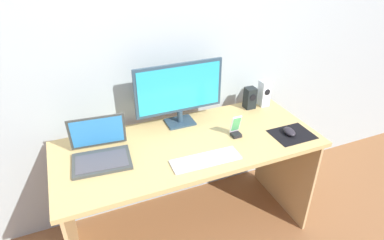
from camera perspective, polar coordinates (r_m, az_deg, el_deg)
The scene contains 11 objects.
ground_plane at distance 2.43m, azimuth -0.46°, elevation -18.65°, with size 8.00×8.00×0.00m, color brown.
wall_back at distance 2.07m, azimuth -5.02°, elevation 13.77°, with size 6.00×0.04×2.50m, color #9FAEB0.
desk at distance 2.02m, azimuth -0.53°, elevation -7.39°, with size 1.58×0.67×0.75m.
monitor at distance 2.02m, azimuth -2.24°, elevation 5.08°, with size 0.57×0.14×0.41m.
speaker_right at distance 2.37m, azimuth 12.59°, elevation 4.67°, with size 0.07×0.08×0.19m.
speaker_near_monitor at distance 2.31m, azimuth 10.18°, elevation 3.85°, with size 0.07×0.07×0.15m.
laptop at distance 1.85m, azimuth -15.87°, elevation -5.30°, with size 0.33×0.29×0.23m.
keyboard_external at distance 1.79m, azimuth 2.44°, elevation -7.00°, with size 0.39×0.12×0.01m, color silver.
mousepad at distance 2.10m, azimuth 17.21°, elevation -2.42°, with size 0.25×0.20×0.00m, color black.
mouse at distance 2.08m, azimuth 16.80°, elevation -1.97°, with size 0.06×0.10×0.04m, color #242128.
phone_in_dock at distance 1.99m, azimuth 7.75°, elevation -1.56°, with size 0.06×0.06×0.14m.
Camera 1 is at (-0.60, -1.48, 1.83)m, focal length 30.23 mm.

